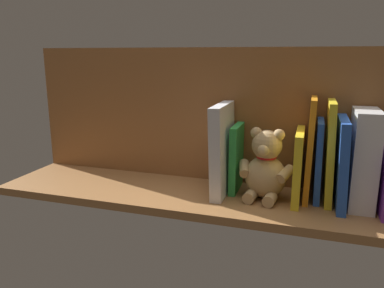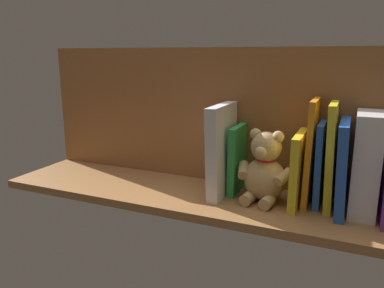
% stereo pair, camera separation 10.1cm
% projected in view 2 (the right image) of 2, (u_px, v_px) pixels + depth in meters
% --- Properties ---
extents(ground_plane, '(1.10, 0.29, 0.02)m').
position_uv_depth(ground_plane, '(192.00, 195.00, 1.05)').
color(ground_plane, '#9E6B3D').
extents(shelf_back_panel, '(1.10, 0.02, 0.39)m').
position_uv_depth(shelf_back_panel, '(208.00, 115.00, 1.11)').
color(shelf_back_panel, '#925C31').
rests_on(shelf_back_panel, ground_plane).
extents(dictionary_thick_white, '(0.06, 0.15, 0.24)m').
position_uv_depth(dictionary_thick_white, '(366.00, 164.00, 0.88)').
color(dictionary_thick_white, white).
rests_on(dictionary_thick_white, ground_plane).
extents(book_1, '(0.03, 0.17, 0.22)m').
position_uv_depth(book_1, '(343.00, 167.00, 0.89)').
color(book_1, blue).
rests_on(book_1, ground_plane).
extents(book_2, '(0.03, 0.13, 0.26)m').
position_uv_depth(book_2, '(331.00, 156.00, 0.91)').
color(book_2, yellow).
rests_on(book_2, ground_plane).
extents(book_3, '(0.02, 0.12, 0.21)m').
position_uv_depth(book_3, '(320.00, 164.00, 0.94)').
color(book_3, blue).
rests_on(book_3, ground_plane).
extents(book_4, '(0.02, 0.13, 0.27)m').
position_uv_depth(book_4, '(311.00, 153.00, 0.93)').
color(book_4, orange).
rests_on(book_4, ground_plane).
extents(book_5, '(0.02, 0.16, 0.18)m').
position_uv_depth(book_5, '(298.00, 169.00, 0.94)').
color(book_5, yellow).
rests_on(book_5, ground_plane).
extents(teddy_bear, '(0.15, 0.13, 0.19)m').
position_uv_depth(teddy_bear, '(265.00, 170.00, 0.96)').
color(teddy_bear, tan).
rests_on(teddy_bear, ground_plane).
extents(book_6, '(0.02, 0.12, 0.19)m').
position_uv_depth(book_6, '(237.00, 159.00, 1.02)').
color(book_6, green).
rests_on(book_6, ground_plane).
extents(book_7, '(0.04, 0.18, 0.25)m').
position_uv_depth(book_7, '(222.00, 150.00, 1.00)').
color(book_7, silver).
rests_on(book_7, ground_plane).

